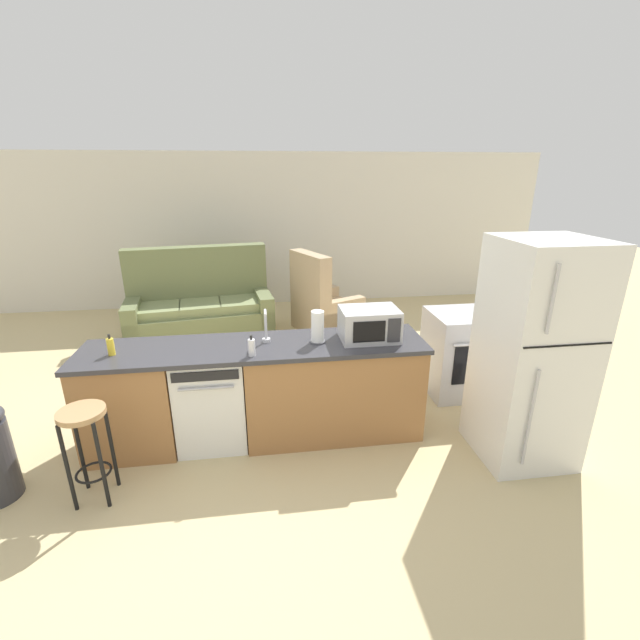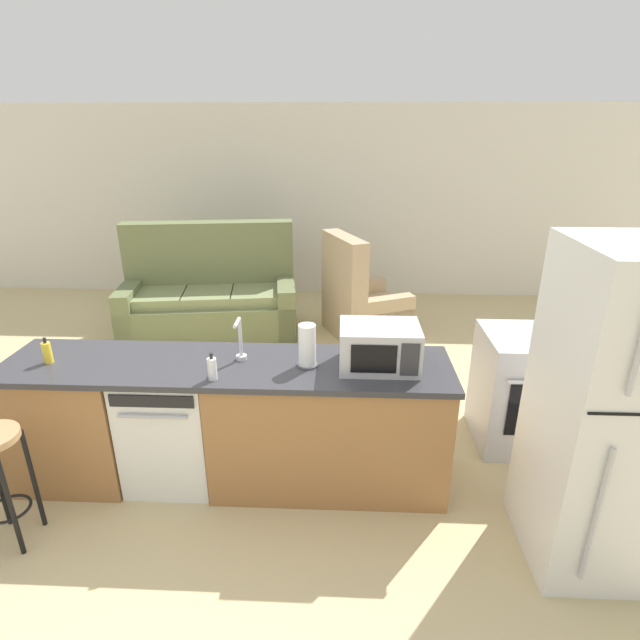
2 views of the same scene
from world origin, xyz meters
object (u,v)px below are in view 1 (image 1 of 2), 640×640
(kettle, at_px, (491,308))
(bar_stool, at_px, (86,436))
(dishwasher, at_px, (212,398))
(microwave, at_px, (369,324))
(couch, at_px, (201,309))
(refrigerator, at_px, (533,354))
(dish_soap_bottle, at_px, (111,346))
(paper_towel_roll, at_px, (318,327))
(armchair, at_px, (322,308))
(stove_range, at_px, (464,353))
(soap_bottle, at_px, (252,347))

(kettle, xyz_separation_m, bar_stool, (-3.58, -1.05, -0.45))
(dishwasher, relative_size, microwave, 1.68)
(dishwasher, distance_m, kettle, 2.86)
(bar_stool, relative_size, couch, 0.35)
(couch, bearing_deg, refrigerator, -47.17)
(dish_soap_bottle, bearing_deg, bar_stool, -95.90)
(paper_towel_roll, xyz_separation_m, armchair, (0.42, 2.63, -0.69))
(stove_range, xyz_separation_m, kettle, (0.17, -0.13, 0.53))
(dishwasher, bearing_deg, refrigerator, -11.93)
(refrigerator, xyz_separation_m, soap_bottle, (-2.23, 0.33, 0.05))
(bar_stool, bearing_deg, paper_towel_roll, 19.42)
(paper_towel_roll, bearing_deg, dishwasher, 179.43)
(microwave, xyz_separation_m, paper_towel_roll, (-0.46, -0.01, -0.00))
(refrigerator, distance_m, soap_bottle, 2.25)
(soap_bottle, xyz_separation_m, bar_stool, (-1.18, -0.41, -0.44))
(dishwasher, distance_m, refrigerator, 2.70)
(refrigerator, distance_m, couch, 4.48)
(kettle, height_order, bar_stool, kettle)
(armchair, bearing_deg, refrigerator, -68.54)
(dish_soap_bottle, xyz_separation_m, bar_stool, (-0.06, -0.58, -0.44))
(armchair, bearing_deg, stove_range, -58.98)
(dishwasher, relative_size, bar_stool, 1.14)
(stove_range, height_order, microwave, microwave)
(dishwasher, height_order, armchair, armchair)
(armchair, bearing_deg, dishwasher, -117.33)
(stove_range, bearing_deg, paper_towel_roll, -161.49)
(stove_range, height_order, couch, couch)
(armchair, bearing_deg, paper_towel_roll, -99.08)
(stove_range, height_order, dish_soap_bottle, dish_soap_bottle)
(dish_soap_bottle, relative_size, kettle, 0.86)
(dish_soap_bottle, height_order, couch, couch)
(refrigerator, distance_m, armchair, 3.45)
(refrigerator, bearing_deg, soap_bottle, 171.57)
(refrigerator, bearing_deg, bar_stool, -178.74)
(dishwasher, xyz_separation_m, couch, (-0.42, 2.71, -0.03))
(paper_towel_roll, xyz_separation_m, bar_stool, (-1.74, -0.62, -0.50))
(bar_stool, height_order, couch, couch)
(refrigerator, height_order, armchair, refrigerator)
(refrigerator, xyz_separation_m, couch, (-3.02, 3.26, -0.53))
(dishwasher, bearing_deg, bar_stool, -142.39)
(paper_towel_roll, relative_size, couch, 0.13)
(microwave, height_order, armchair, armchair)
(refrigerator, relative_size, paper_towel_roll, 6.54)
(soap_bottle, distance_m, armchair, 3.07)
(refrigerator, xyz_separation_m, paper_towel_roll, (-1.67, 0.54, 0.12))
(microwave, distance_m, couch, 3.32)
(soap_bottle, relative_size, armchair, 0.15)
(soap_bottle, relative_size, kettle, 0.86)
(dishwasher, relative_size, couch, 0.40)
(refrigerator, relative_size, soap_bottle, 10.47)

